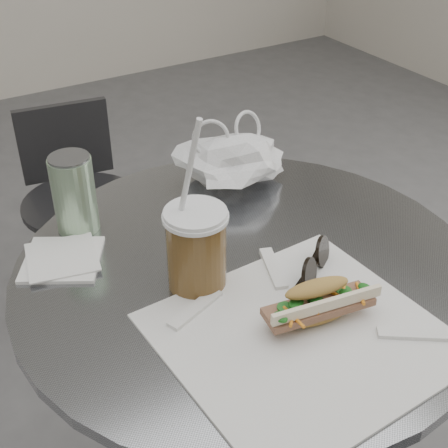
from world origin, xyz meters
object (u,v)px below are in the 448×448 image
banh_mi (318,303)px  drink_can (74,193)px  cafe_table (245,382)px  iced_coffee (196,247)px  chair_far (84,230)px  sunglasses (314,265)px

banh_mi → drink_can: size_ratio=1.48×
banh_mi → drink_can: drink_can is taller
cafe_table → iced_coffee: bearing=178.8°
chair_far → drink_can: size_ratio=4.62×
chair_far → iced_coffee: (-0.09, -0.89, 0.52)m
banh_mi → drink_can: bearing=125.6°
cafe_table → sunglasses: 0.31m
cafe_table → iced_coffee: iced_coffee is taller
chair_far → banh_mi: banh_mi is taller
iced_coffee → cafe_table: bearing=-1.2°
cafe_table → iced_coffee: 0.36m
banh_mi → sunglasses: size_ratio=1.92×
chair_far → banh_mi: (0.01, -1.06, 0.48)m
iced_coffee → drink_can: iced_coffee is taller
sunglasses → iced_coffee: bearing=122.1°
iced_coffee → banh_mi: bearing=-57.9°
drink_can → chair_far: bearing=73.4°
chair_far → sunglasses: 1.08m
chair_far → iced_coffee: size_ratio=2.27×
banh_mi → iced_coffee: iced_coffee is taller
cafe_table → sunglasses: (0.07, -0.08, 0.29)m
sunglasses → drink_can: drink_can is taller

